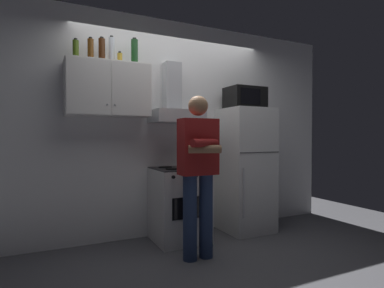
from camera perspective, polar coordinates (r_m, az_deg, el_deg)
ground_plane at (r=3.70m, az=0.00°, el=-18.12°), size 7.00×7.00×0.00m
back_wall_tiled at (r=4.04m, az=-3.68°, el=2.99°), size 4.80×0.10×2.70m
upper_cabinet at (r=3.62m, az=-15.07°, el=9.53°), size 0.90×0.37×0.60m
stove_oven at (r=3.78m, az=-2.36°, el=-10.88°), size 0.60×0.62×0.87m
range_hood at (r=3.83m, az=-3.13°, el=6.80°), size 0.60×0.44×0.75m
refrigerator at (r=4.18m, az=9.71°, el=-4.63°), size 0.60×0.62×1.60m
microwave at (r=4.21m, az=9.61°, el=8.23°), size 0.48×0.37×0.28m
person_standing at (r=3.14m, az=1.17°, el=-4.69°), size 0.38×0.33×1.64m
cooking_pot at (r=3.65m, az=0.25°, el=-3.50°), size 0.30×0.20×0.10m
bottle_spice_jar at (r=3.71m, az=-13.02°, el=15.00°), size 0.05×0.05×0.13m
bottle_wine_green at (r=3.77m, az=-10.44°, el=16.14°), size 0.08×0.08×0.31m
bottle_beer_brown at (r=3.66m, az=-18.00°, el=16.07°), size 0.06×0.06×0.25m
bottle_olive_oil at (r=3.67m, az=-20.43°, el=15.83°), size 0.06×0.06×0.22m
bottle_rum_dark at (r=3.72m, az=-16.12°, el=16.08°), size 0.07×0.07×0.28m
bottle_vodka_clear at (r=3.76m, az=-14.44°, el=16.18°), size 0.07×0.07×0.31m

